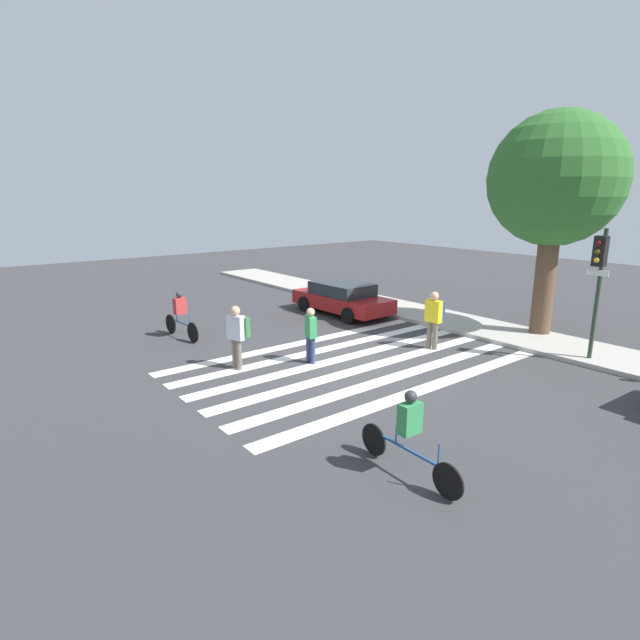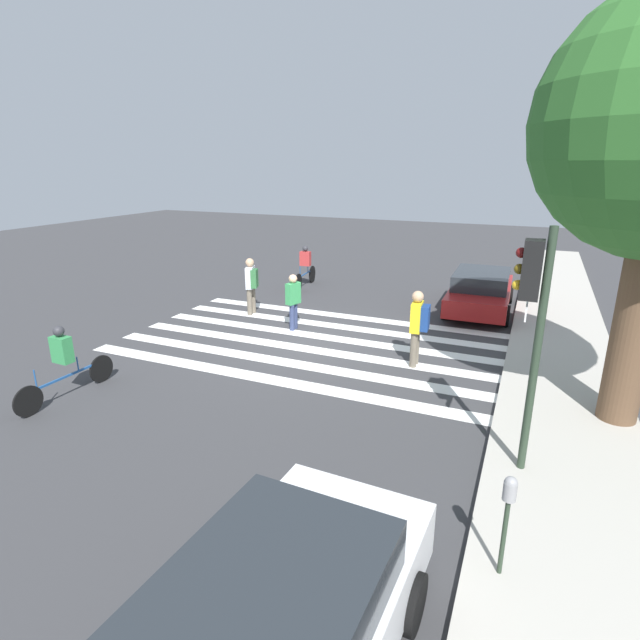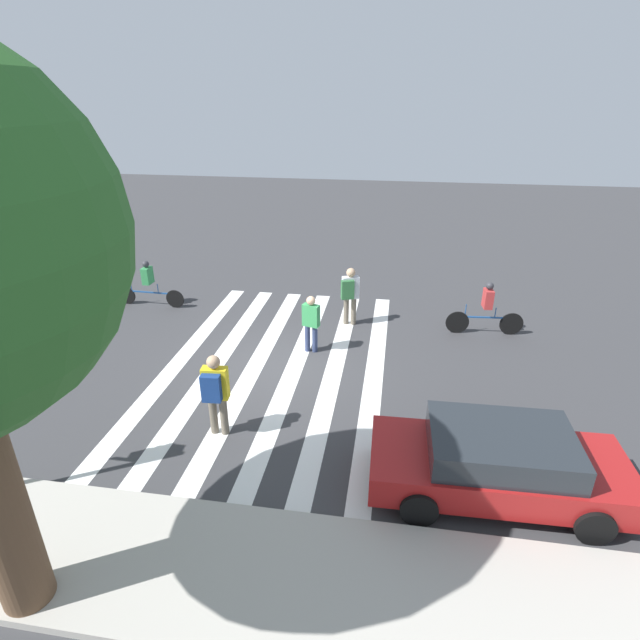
% 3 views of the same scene
% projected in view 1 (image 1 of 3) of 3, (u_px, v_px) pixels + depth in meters
% --- Properties ---
extents(ground_plane, '(60.00, 60.00, 0.00)m').
position_uv_depth(ground_plane, '(352.00, 363.00, 14.57)').
color(ground_plane, '#38383A').
extents(sidewalk_curb, '(36.00, 2.50, 0.14)m').
position_uv_depth(sidewalk_curb, '(479.00, 327.00, 18.30)').
color(sidewalk_curb, '#ADA89E').
rests_on(sidewalk_curb, ground_plane).
extents(crosswalk_stripes, '(5.69, 10.00, 0.01)m').
position_uv_depth(crosswalk_stripes, '(352.00, 363.00, 14.57)').
color(crosswalk_stripes, white).
rests_on(crosswalk_stripes, ground_plane).
extents(traffic_light, '(0.60, 0.50, 3.89)m').
position_uv_depth(traffic_light, '(599.00, 271.00, 13.93)').
color(traffic_light, '#283828').
rests_on(traffic_light, ground_plane).
extents(street_tree, '(4.33, 4.33, 7.45)m').
position_uv_depth(street_tree, '(556.00, 181.00, 16.17)').
color(street_tree, brown).
rests_on(street_tree, ground_plane).
extents(pedestrian_child_with_backpack, '(0.53, 0.45, 1.86)m').
position_uv_depth(pedestrian_child_with_backpack, '(434.00, 316.00, 15.74)').
color(pedestrian_child_with_backpack, '#6B6051').
rests_on(pedestrian_child_with_backpack, ground_plane).
extents(pedestrian_adult_tall_backpack, '(0.55, 0.53, 1.82)m').
position_uv_depth(pedestrian_adult_tall_backpack, '(238.00, 332.00, 13.88)').
color(pedestrian_adult_tall_backpack, '#6B6051').
rests_on(pedestrian_adult_tall_backpack, ground_plane).
extents(pedestrian_adult_blue_shirt, '(0.50, 0.33, 1.65)m').
position_uv_depth(pedestrian_adult_blue_shirt, '(311.00, 332.00, 14.41)').
color(pedestrian_adult_blue_shirt, navy).
rests_on(pedestrian_adult_blue_shirt, ground_plane).
extents(cyclist_near_curb, '(2.26, 0.42, 1.63)m').
position_uv_depth(cyclist_near_curb, '(180.00, 313.00, 17.01)').
color(cyclist_near_curb, black).
rests_on(cyclist_near_curb, ground_plane).
extents(cyclist_far_lane, '(2.37, 0.41, 1.58)m').
position_uv_depth(cyclist_far_lane, '(409.00, 430.00, 8.54)').
color(cyclist_far_lane, black).
rests_on(cyclist_far_lane, ground_plane).
extents(car_parked_silver_sedan, '(4.48, 2.06, 1.32)m').
position_uv_depth(car_parked_silver_sedan, '(342.00, 298.00, 20.52)').
color(car_parked_silver_sedan, maroon).
rests_on(car_parked_silver_sedan, ground_plane).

